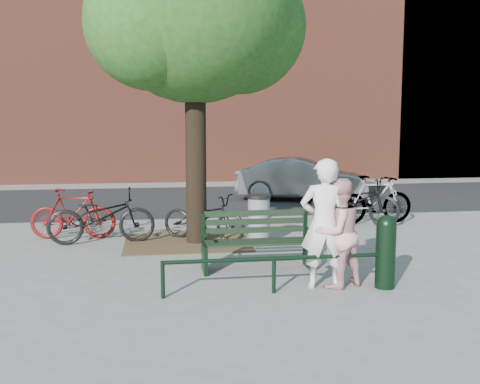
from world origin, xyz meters
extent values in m
plane|color=gray|center=(0.00, 0.00, 0.00)|extent=(90.00, 90.00, 0.00)
cube|color=brown|center=(-1.00, 2.20, 0.01)|extent=(2.40, 2.00, 0.02)
cube|color=black|center=(0.00, 8.50, 0.01)|extent=(40.00, 7.00, 0.01)
cube|color=brown|center=(0.00, 16.00, 6.00)|extent=(45.00, 4.00, 12.00)
cube|color=black|center=(-0.84, 0.00, 0.23)|extent=(0.06, 0.52, 0.45)
cube|color=black|center=(-0.84, 0.23, 0.67)|extent=(0.06, 0.06, 0.44)
cylinder|color=black|center=(-0.84, -0.10, 0.63)|extent=(0.04, 0.36, 0.04)
cube|color=black|center=(0.84, 0.00, 0.23)|extent=(0.06, 0.52, 0.45)
cube|color=black|center=(0.84, 0.23, 0.67)|extent=(0.06, 0.06, 0.44)
cylinder|color=black|center=(0.84, -0.10, 0.63)|extent=(0.04, 0.36, 0.04)
cube|color=black|center=(0.00, 0.00, 0.45)|extent=(1.64, 0.46, 0.04)
cube|color=black|center=(0.00, 0.23, 0.74)|extent=(1.64, 0.03, 0.47)
cylinder|color=black|center=(-1.50, -1.20, 0.25)|extent=(0.06, 0.06, 0.50)
cylinder|color=black|center=(0.00, -1.20, 0.25)|extent=(0.06, 0.06, 0.50)
cylinder|color=black|center=(1.50, -1.20, 0.25)|extent=(0.06, 0.06, 0.50)
cylinder|color=black|center=(0.00, -1.20, 0.48)|extent=(3.00, 0.06, 0.06)
cylinder|color=black|center=(-0.80, 2.20, 1.90)|extent=(0.40, 0.40, 3.80)
sphere|color=#184916|center=(-0.80, 2.20, 4.60)|extent=(3.80, 3.80, 3.80)
sphere|color=#184916|center=(0.10, 2.50, 4.20)|extent=(2.60, 2.60, 2.60)
sphere|color=#184916|center=(-1.60, 1.80, 4.10)|extent=(2.40, 2.40, 2.40)
imported|color=silver|center=(0.74, -1.05, 0.91)|extent=(0.73, 0.53, 1.83)
imported|color=pink|center=(0.95, -1.05, 0.77)|extent=(0.92, 0.83, 1.55)
cylinder|color=black|center=(1.60, -1.20, 0.45)|extent=(0.28, 0.28, 0.90)
sphere|color=black|center=(1.60, -1.20, 0.90)|extent=(0.28, 0.28, 0.28)
cylinder|color=gray|center=(0.39, 1.93, 0.45)|extent=(0.42, 0.42, 0.89)
cylinder|color=black|center=(0.39, 1.93, 0.92)|extent=(0.47, 0.47, 0.06)
imported|color=black|center=(-2.63, 2.39, 0.54)|extent=(2.08, 0.82, 1.07)
imported|color=#590D0C|center=(-3.25, 2.95, 0.52)|extent=(1.75, 0.65, 1.03)
imported|color=black|center=(-0.64, 2.37, 0.47)|extent=(1.85, 1.49, 0.94)
imported|color=gray|center=(3.49, 3.63, 0.57)|extent=(1.94, 0.70, 1.14)
imported|color=black|center=(3.00, 3.68, 0.55)|extent=(2.13, 1.84, 1.11)
imported|color=slate|center=(2.88, 7.80, 0.66)|extent=(4.24, 2.70, 1.32)
camera|label=1|loc=(-1.55, -8.13, 2.24)|focal=40.00mm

